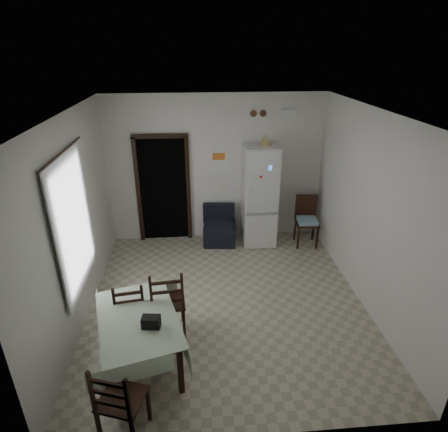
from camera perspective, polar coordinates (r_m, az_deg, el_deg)
name	(u,v)px	position (r m, az deg, el deg)	size (l,w,h in m)	color
ground	(227,301)	(6.05, 0.42, -12.83)	(4.50, 4.50, 0.00)	#AFA78F
ceiling	(227,113)	(4.86, 0.53, 15.39)	(4.20, 4.50, 0.02)	white
wall_back	(216,170)	(7.39, -1.18, 7.08)	(4.20, 0.02, 2.90)	silver
wall_front	(251,326)	(3.41, 4.18, -16.43)	(4.20, 0.02, 2.90)	silver
wall_left	(75,223)	(5.52, -21.78, -1.06)	(0.02, 4.50, 2.90)	silver
wall_right	(370,213)	(5.86, 21.36, 0.48)	(0.02, 4.50, 2.90)	silver
doorway	(164,186)	(7.71, -9.09, 4.48)	(1.06, 0.52, 2.22)	black
window_recess	(65,223)	(5.33, -23.01, -1.04)	(0.10, 1.20, 1.60)	silver
curtain	(74,223)	(5.29, -21.88, -1.00)	(0.02, 1.45, 1.85)	silver
curtain_rod	(62,152)	(4.98, -23.49, 8.90)	(0.02, 0.02, 1.60)	black
calendar	(219,161)	(7.33, -0.79, 8.33)	(0.28, 0.02, 0.40)	white
calendar_image	(219,156)	(7.30, -0.79, 9.07)	(0.24, 0.01, 0.14)	orange
light_switch	(224,186)	(7.50, -0.01, 4.53)	(0.08, 0.02, 0.12)	beige
vent_left	(254,113)	(7.20, 4.52, 15.31)	(0.12, 0.12, 0.03)	#543421
vent_right	(263,113)	(7.23, 5.98, 15.30)	(0.12, 0.12, 0.03)	#543421
emergency_light	(288,112)	(7.31, 9.79, 15.41)	(0.25, 0.07, 0.09)	white
fridge	(259,196)	(7.34, 5.42, 3.08)	(0.65, 0.65, 1.99)	silver
tan_cone	(265,140)	(7.05, 6.30, 11.48)	(0.24, 0.24, 0.20)	tan
navy_seat	(220,226)	(7.49, -0.67, -1.46)	(0.63, 0.61, 0.77)	black
corner_chair	(307,222)	(7.56, 12.54, -0.87)	(0.43, 0.43, 1.00)	black
dining_table	(141,341)	(4.97, -12.60, -18.10)	(0.91, 1.38, 0.72)	#B4C9AC
black_bag	(151,322)	(4.55, -11.05, -15.54)	(0.21, 0.13, 0.14)	black
dining_chair_far_left	(131,309)	(5.30, -14.02, -13.58)	(0.40, 0.40, 0.94)	black
dining_chair_far_right	(168,301)	(5.23, -8.60, -12.63)	(0.46, 0.46, 1.07)	black
dining_chair_near_head	(122,398)	(4.25, -15.32, -25.15)	(0.43, 0.43, 1.00)	black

